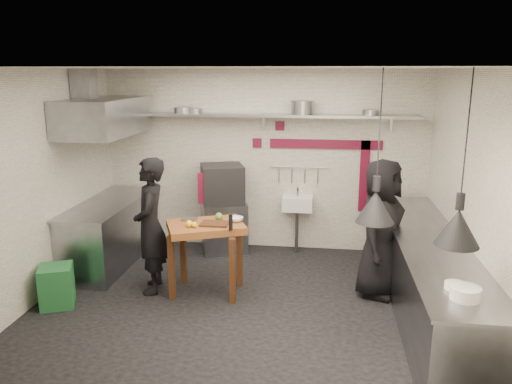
# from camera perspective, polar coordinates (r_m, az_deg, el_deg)

# --- Properties ---
(floor) EXTENTS (5.00, 5.00, 0.00)m
(floor) POSITION_cam_1_polar(r_m,az_deg,el_deg) (6.25, -1.54, -12.61)
(floor) COLOR black
(floor) RESTS_ON ground
(ceiling) EXTENTS (5.00, 5.00, 0.00)m
(ceiling) POSITION_cam_1_polar(r_m,az_deg,el_deg) (5.60, -1.73, 14.00)
(ceiling) COLOR beige
(ceiling) RESTS_ON floor
(wall_back) EXTENTS (5.00, 0.04, 2.80)m
(wall_back) POSITION_cam_1_polar(r_m,az_deg,el_deg) (7.80, 0.88, 3.60)
(wall_back) COLOR silver
(wall_back) RESTS_ON floor
(wall_front) EXTENTS (5.00, 0.04, 2.80)m
(wall_front) POSITION_cam_1_polar(r_m,az_deg,el_deg) (3.80, -6.82, -7.55)
(wall_front) COLOR silver
(wall_front) RESTS_ON floor
(wall_left) EXTENTS (0.04, 4.20, 2.80)m
(wall_left) POSITION_cam_1_polar(r_m,az_deg,el_deg) (6.64, -23.43, 0.65)
(wall_left) COLOR silver
(wall_left) RESTS_ON floor
(wall_right) EXTENTS (0.04, 4.20, 2.80)m
(wall_right) POSITION_cam_1_polar(r_m,az_deg,el_deg) (5.91, 23.05, -0.82)
(wall_right) COLOR silver
(wall_right) RESTS_ON floor
(red_band_horiz) EXTENTS (1.70, 0.02, 0.14)m
(red_band_horiz) POSITION_cam_1_polar(r_m,az_deg,el_deg) (7.68, 7.96, 5.43)
(red_band_horiz) COLOR maroon
(red_band_horiz) RESTS_ON wall_back
(red_band_vert) EXTENTS (0.14, 0.02, 1.10)m
(red_band_vert) POSITION_cam_1_polar(r_m,az_deg,el_deg) (7.79, 12.25, 1.77)
(red_band_vert) COLOR maroon
(red_band_vert) RESTS_ON wall_back
(red_tile_a) EXTENTS (0.14, 0.02, 0.14)m
(red_tile_a) POSITION_cam_1_polar(r_m,az_deg,el_deg) (7.68, 2.75, 7.57)
(red_tile_a) COLOR maroon
(red_tile_a) RESTS_ON wall_back
(red_tile_b) EXTENTS (0.14, 0.02, 0.14)m
(red_tile_b) POSITION_cam_1_polar(r_m,az_deg,el_deg) (7.75, 0.14, 5.63)
(red_tile_b) COLOR maroon
(red_tile_b) RESTS_ON wall_back
(back_shelf) EXTENTS (4.60, 0.34, 0.04)m
(back_shelf) POSITION_cam_1_polar(r_m,az_deg,el_deg) (7.53, 0.74, 8.76)
(back_shelf) COLOR gray
(back_shelf) RESTS_ON wall_back
(shelf_bracket_left) EXTENTS (0.04, 0.06, 0.24)m
(shelf_bracket_left) POSITION_cam_1_polar(r_m,az_deg,el_deg) (8.14, -12.67, 8.10)
(shelf_bracket_left) COLOR gray
(shelf_bracket_left) RESTS_ON wall_back
(shelf_bracket_mid) EXTENTS (0.04, 0.06, 0.24)m
(shelf_bracket_mid) POSITION_cam_1_polar(r_m,az_deg,el_deg) (7.69, 0.87, 8.11)
(shelf_bracket_mid) COLOR gray
(shelf_bracket_mid) RESTS_ON wall_back
(shelf_bracket_right) EXTENTS (0.04, 0.06, 0.24)m
(shelf_bracket_right) POSITION_cam_1_polar(r_m,az_deg,el_deg) (7.70, 15.19, 7.65)
(shelf_bracket_right) COLOR gray
(shelf_bracket_right) RESTS_ON wall_back
(pan_far_left) EXTENTS (0.35, 0.35, 0.09)m
(pan_far_left) POSITION_cam_1_polar(r_m,az_deg,el_deg) (7.77, -8.28, 9.25)
(pan_far_left) COLOR gray
(pan_far_left) RESTS_ON back_shelf
(pan_mid_left) EXTENTS (0.27, 0.27, 0.07)m
(pan_mid_left) POSITION_cam_1_polar(r_m,az_deg,el_deg) (7.72, -6.98, 9.19)
(pan_mid_left) COLOR gray
(pan_mid_left) RESTS_ON back_shelf
(stock_pot) EXTENTS (0.41, 0.41, 0.20)m
(stock_pot) POSITION_cam_1_polar(r_m,az_deg,el_deg) (7.47, 5.30, 9.59)
(stock_pot) COLOR gray
(stock_pot) RESTS_ON back_shelf
(pan_right) EXTENTS (0.29, 0.29, 0.08)m
(pan_right) POSITION_cam_1_polar(r_m,az_deg,el_deg) (7.50, 12.94, 8.86)
(pan_right) COLOR gray
(pan_right) RESTS_ON back_shelf
(oven_stand) EXTENTS (0.83, 0.79, 0.80)m
(oven_stand) POSITION_cam_1_polar(r_m,az_deg,el_deg) (7.85, -3.66, -3.89)
(oven_stand) COLOR gray
(oven_stand) RESTS_ON floor
(combi_oven) EXTENTS (0.77, 0.74, 0.58)m
(combi_oven) POSITION_cam_1_polar(r_m,az_deg,el_deg) (7.63, -3.87, 0.96)
(combi_oven) COLOR black
(combi_oven) RESTS_ON oven_stand
(oven_door) EXTENTS (0.49, 0.19, 0.46)m
(oven_door) POSITION_cam_1_polar(r_m,az_deg,el_deg) (7.37, -4.71, 0.49)
(oven_door) COLOR maroon
(oven_door) RESTS_ON combi_oven
(oven_glass) EXTENTS (0.37, 0.14, 0.34)m
(oven_glass) POSITION_cam_1_polar(r_m,az_deg,el_deg) (7.36, -4.21, 0.47)
(oven_glass) COLOR black
(oven_glass) RESTS_ON oven_door
(hand_sink) EXTENTS (0.46, 0.34, 0.22)m
(hand_sink) POSITION_cam_1_polar(r_m,az_deg,el_deg) (7.72, 4.76, -1.28)
(hand_sink) COLOR white
(hand_sink) RESTS_ON wall_back
(sink_tap) EXTENTS (0.03, 0.03, 0.14)m
(sink_tap) POSITION_cam_1_polar(r_m,az_deg,el_deg) (7.67, 4.79, 0.02)
(sink_tap) COLOR gray
(sink_tap) RESTS_ON hand_sink
(sink_drain) EXTENTS (0.06, 0.06, 0.66)m
(sink_drain) POSITION_cam_1_polar(r_m,az_deg,el_deg) (7.80, 4.68, -4.48)
(sink_drain) COLOR gray
(sink_drain) RESTS_ON floor
(utensil_rail) EXTENTS (0.90, 0.02, 0.02)m
(utensil_rail) POSITION_cam_1_polar(r_m,az_deg,el_deg) (7.73, 4.90, 2.86)
(utensil_rail) COLOR gray
(utensil_rail) RESTS_ON wall_back
(counter_right) EXTENTS (0.70, 3.80, 0.90)m
(counter_right) POSITION_cam_1_polar(r_m,az_deg,el_deg) (6.12, 19.01, -9.37)
(counter_right) COLOR gray
(counter_right) RESTS_ON floor
(counter_right_top) EXTENTS (0.76, 3.90, 0.03)m
(counter_right_top) POSITION_cam_1_polar(r_m,az_deg,el_deg) (5.96, 19.36, -5.25)
(counter_right_top) COLOR gray
(counter_right_top) RESTS_ON counter_right
(plate_stack) EXTENTS (0.26, 0.26, 0.11)m
(plate_stack) POSITION_cam_1_polar(r_m,az_deg,el_deg) (4.54, 22.81, -10.60)
(plate_stack) COLOR white
(plate_stack) RESTS_ON counter_right_top
(small_bowl_right) EXTENTS (0.25, 0.25, 0.05)m
(small_bowl_right) POSITION_cam_1_polar(r_m,az_deg,el_deg) (4.73, 21.92, -9.94)
(small_bowl_right) COLOR white
(small_bowl_right) RESTS_ON counter_right_top
(counter_left) EXTENTS (0.70, 1.90, 0.90)m
(counter_left) POSITION_cam_1_polar(r_m,az_deg,el_deg) (7.62, -16.46, -4.60)
(counter_left) COLOR gray
(counter_left) RESTS_ON floor
(counter_left_top) EXTENTS (0.76, 2.00, 0.03)m
(counter_left_top) POSITION_cam_1_polar(r_m,az_deg,el_deg) (7.49, -16.70, -1.22)
(counter_left_top) COLOR gray
(counter_left_top) RESTS_ON counter_left
(extractor_hood) EXTENTS (0.78, 1.60, 0.50)m
(extractor_hood) POSITION_cam_1_polar(r_m,az_deg,el_deg) (7.26, -17.01, 8.22)
(extractor_hood) COLOR gray
(extractor_hood) RESTS_ON ceiling
(hood_duct) EXTENTS (0.28, 0.28, 0.50)m
(hood_duct) POSITION_cam_1_polar(r_m,az_deg,el_deg) (7.35, -19.04, 11.27)
(hood_duct) COLOR gray
(hood_duct) RESTS_ON ceiling
(green_bin) EXTENTS (0.49, 0.49, 0.50)m
(green_bin) POSITION_cam_1_polar(r_m,az_deg,el_deg) (6.56, -21.82, -9.95)
(green_bin) COLOR #1F6330
(green_bin) RESTS_ON floor
(prep_table) EXTENTS (1.10, 0.95, 0.92)m
(prep_table) POSITION_cam_1_polar(r_m,az_deg,el_deg) (6.39, -5.67, -7.54)
(prep_table) COLOR brown
(prep_table) RESTS_ON floor
(cutting_board) EXTENTS (0.34, 0.24, 0.02)m
(cutting_board) POSITION_cam_1_polar(r_m,az_deg,el_deg) (6.18, -4.75, -3.63)
(cutting_board) COLOR #452513
(cutting_board) RESTS_ON prep_table
(pepper_mill) EXTENTS (0.05, 0.05, 0.20)m
(pepper_mill) POSITION_cam_1_polar(r_m,az_deg,el_deg) (5.94, -2.91, -3.46)
(pepper_mill) COLOR black
(pepper_mill) RESTS_ON prep_table
(lemon_a) EXTENTS (0.10, 0.10, 0.08)m
(lemon_a) POSITION_cam_1_polar(r_m,az_deg,el_deg) (6.12, -7.65, -3.62)
(lemon_a) COLOR yellow
(lemon_a) RESTS_ON prep_table
(lemon_b) EXTENTS (0.09, 0.09, 0.07)m
(lemon_b) POSITION_cam_1_polar(r_m,az_deg,el_deg) (6.09, -7.07, -3.72)
(lemon_b) COLOR yellow
(lemon_b) RESTS_ON prep_table
(veg_ball) EXTENTS (0.11, 0.11, 0.10)m
(veg_ball) POSITION_cam_1_polar(r_m,az_deg,el_deg) (6.35, -4.27, -2.81)
(veg_ball) COLOR olive
(veg_ball) RESTS_ON prep_table
(steel_tray) EXTENTS (0.19, 0.13, 0.03)m
(steel_tray) POSITION_cam_1_polar(r_m,az_deg,el_deg) (6.39, -7.63, -3.10)
(steel_tray) COLOR gray
(steel_tray) RESTS_ON prep_table
(bowl) EXTENTS (0.21, 0.21, 0.06)m
(bowl) POSITION_cam_1_polar(r_m,az_deg,el_deg) (6.29, -2.27, -3.13)
(bowl) COLOR white
(bowl) RESTS_ON prep_table
(heat_lamp_near) EXTENTS (0.42, 0.42, 1.42)m
(heat_lamp_near) POSITION_cam_1_polar(r_m,az_deg,el_deg) (4.68, 13.85, 4.95)
(heat_lamp_near) COLOR black
(heat_lamp_near) RESTS_ON ceiling
(heat_lamp_far) EXTENTS (0.47, 0.47, 1.46)m
(heat_lamp_far) POSITION_cam_1_polar(r_m,az_deg,el_deg) (4.37, 22.73, 3.40)
(heat_lamp_far) COLOR black
(heat_lamp_far) RESTS_ON ceiling
(chef_left) EXTENTS (0.54, 0.71, 1.74)m
(chef_left) POSITION_cam_1_polar(r_m,az_deg,el_deg) (6.43, -11.95, -3.80)
(chef_left) COLOR black
(chef_left) RESTS_ON floor
(chef_right) EXTENTS (0.85, 1.00, 1.74)m
(chef_right) POSITION_cam_1_polar(r_m,az_deg,el_deg) (6.37, 14.04, -4.07)
(chef_right) COLOR black
(chef_right) RESTS_ON floor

